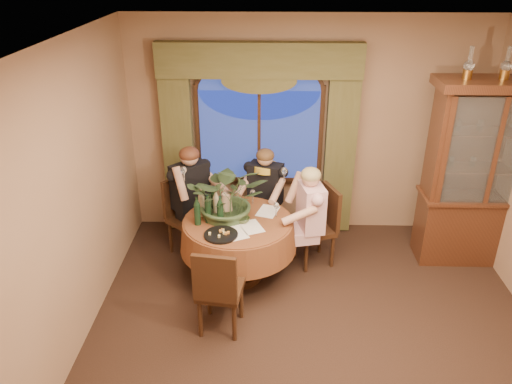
{
  "coord_description": "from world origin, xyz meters",
  "views": [
    {
      "loc": [
        -0.46,
        -3.56,
        3.45
      ],
      "look_at": [
        -0.6,
        1.25,
        1.1
      ],
      "focal_mm": 35.0,
      "sensor_mm": 36.0,
      "label": 1
    }
  ],
  "objects_px": {
    "centerpiece_plant": "(228,169)",
    "wine_bottle_5": "(216,204)",
    "stoneware_vase": "(227,204)",
    "wine_bottle_4": "(197,211)",
    "wine_bottle_0": "(208,209)",
    "person_scarf": "(265,196)",
    "china_cabinet": "(482,175)",
    "chair_back": "(189,218)",
    "olive_bowl": "(243,220)",
    "wine_bottle_1": "(202,202)",
    "dining_table": "(238,249)",
    "person_pink": "(310,220)",
    "chair_right": "(314,227)",
    "chair_back_right": "(260,205)",
    "person_back": "(191,200)",
    "wine_bottle_2": "(214,200)",
    "chair_front_left": "(220,288)",
    "oil_lamp_center": "(507,63)",
    "wine_bottle_3": "(220,211)",
    "oil_lamp_left": "(469,63)"
  },
  "relations": [
    {
      "from": "centerpiece_plant",
      "to": "wine_bottle_5",
      "type": "bearing_deg",
      "value": -162.46
    },
    {
      "from": "stoneware_vase",
      "to": "wine_bottle_4",
      "type": "bearing_deg",
      "value": -142.3
    },
    {
      "from": "wine_bottle_0",
      "to": "wine_bottle_5",
      "type": "xyz_separation_m",
      "value": [
        0.08,
        0.12,
        0.0
      ]
    },
    {
      "from": "person_scarf",
      "to": "wine_bottle_4",
      "type": "bearing_deg",
      "value": 71.42
    },
    {
      "from": "person_scarf",
      "to": "centerpiece_plant",
      "type": "height_order",
      "value": "centerpiece_plant"
    },
    {
      "from": "china_cabinet",
      "to": "chair_back",
      "type": "xyz_separation_m",
      "value": [
        -3.43,
        0.02,
        -0.63
      ]
    },
    {
      "from": "olive_bowl",
      "to": "wine_bottle_0",
      "type": "bearing_deg",
      "value": -177.56
    },
    {
      "from": "wine_bottle_0",
      "to": "wine_bottle_1",
      "type": "height_order",
      "value": "same"
    },
    {
      "from": "wine_bottle_1",
      "to": "wine_bottle_5",
      "type": "height_order",
      "value": "same"
    },
    {
      "from": "dining_table",
      "to": "centerpiece_plant",
      "type": "xyz_separation_m",
      "value": [
        -0.1,
        0.11,
        0.95
      ]
    },
    {
      "from": "china_cabinet",
      "to": "wine_bottle_4",
      "type": "distance_m",
      "value": 3.29
    },
    {
      "from": "person_pink",
      "to": "wine_bottle_5",
      "type": "xyz_separation_m",
      "value": [
        -1.06,
        -0.12,
        0.26
      ]
    },
    {
      "from": "chair_right",
      "to": "wine_bottle_0",
      "type": "distance_m",
      "value": 1.34
    },
    {
      "from": "chair_back_right",
      "to": "wine_bottle_0",
      "type": "xyz_separation_m",
      "value": [
        -0.55,
        -0.93,
        0.44
      ]
    },
    {
      "from": "person_scarf",
      "to": "person_back",
      "type": "bearing_deg",
      "value": 32.71
    },
    {
      "from": "chair_right",
      "to": "wine_bottle_2",
      "type": "height_order",
      "value": "wine_bottle_2"
    },
    {
      "from": "person_scarf",
      "to": "person_pink",
      "type": "bearing_deg",
      "value": 150.55
    },
    {
      "from": "chair_front_left",
      "to": "olive_bowl",
      "type": "height_order",
      "value": "chair_front_left"
    },
    {
      "from": "chair_back",
      "to": "wine_bottle_5",
      "type": "xyz_separation_m",
      "value": [
        0.4,
        -0.46,
        0.44
      ]
    },
    {
      "from": "chair_back",
      "to": "chair_front_left",
      "type": "xyz_separation_m",
      "value": [
        0.52,
        -1.39,
        0.0
      ]
    },
    {
      "from": "stoneware_vase",
      "to": "chair_front_left",
      "type": "bearing_deg",
      "value": -89.3
    },
    {
      "from": "chair_back",
      "to": "centerpiece_plant",
      "type": "bearing_deg",
      "value": 91.57
    },
    {
      "from": "oil_lamp_center",
      "to": "person_scarf",
      "type": "distance_m",
      "value": 3.06
    },
    {
      "from": "chair_right",
      "to": "stoneware_vase",
      "type": "height_order",
      "value": "stoneware_vase"
    },
    {
      "from": "dining_table",
      "to": "wine_bottle_2",
      "type": "distance_m",
      "value": 0.63
    },
    {
      "from": "china_cabinet",
      "to": "oil_lamp_center",
      "type": "height_order",
      "value": "oil_lamp_center"
    },
    {
      "from": "wine_bottle_2",
      "to": "dining_table",
      "type": "bearing_deg",
      "value": -31.88
    },
    {
      "from": "chair_back",
      "to": "centerpiece_plant",
      "type": "relative_size",
      "value": 1.0
    },
    {
      "from": "wine_bottle_2",
      "to": "wine_bottle_3",
      "type": "xyz_separation_m",
      "value": [
        0.09,
        -0.26,
        0.0
      ]
    },
    {
      "from": "person_scarf",
      "to": "wine_bottle_5",
      "type": "relative_size",
      "value": 3.94
    },
    {
      "from": "chair_right",
      "to": "chair_back",
      "type": "distance_m",
      "value": 1.54
    },
    {
      "from": "chair_right",
      "to": "chair_front_left",
      "type": "bearing_deg",
      "value": 119.37
    },
    {
      "from": "dining_table",
      "to": "wine_bottle_5",
      "type": "bearing_deg",
      "value": 165.38
    },
    {
      "from": "person_pink",
      "to": "wine_bottle_3",
      "type": "height_order",
      "value": "person_pink"
    },
    {
      "from": "oil_lamp_center",
      "to": "chair_front_left",
      "type": "height_order",
      "value": "oil_lamp_center"
    },
    {
      "from": "stoneware_vase",
      "to": "chair_right",
      "type": "bearing_deg",
      "value": 11.54
    },
    {
      "from": "china_cabinet",
      "to": "person_back",
      "type": "distance_m",
      "value": 3.43
    },
    {
      "from": "chair_front_left",
      "to": "oil_lamp_center",
      "type": "bearing_deg",
      "value": 33.14
    },
    {
      "from": "stoneware_vase",
      "to": "wine_bottle_2",
      "type": "relative_size",
      "value": 0.79
    },
    {
      "from": "person_pink",
      "to": "person_scarf",
      "type": "distance_m",
      "value": 0.81
    },
    {
      "from": "stoneware_vase",
      "to": "wine_bottle_3",
      "type": "height_order",
      "value": "wine_bottle_3"
    },
    {
      "from": "oil_lamp_center",
      "to": "stoneware_vase",
      "type": "height_order",
      "value": "oil_lamp_center"
    },
    {
      "from": "person_back",
      "to": "wine_bottle_5",
      "type": "height_order",
      "value": "person_back"
    },
    {
      "from": "oil_lamp_left",
      "to": "centerpiece_plant",
      "type": "distance_m",
      "value": 2.75
    },
    {
      "from": "oil_lamp_center",
      "to": "wine_bottle_2",
      "type": "height_order",
      "value": "oil_lamp_center"
    },
    {
      "from": "china_cabinet",
      "to": "chair_back_right",
      "type": "height_order",
      "value": "china_cabinet"
    },
    {
      "from": "oil_lamp_center",
      "to": "chair_back",
      "type": "height_order",
      "value": "oil_lamp_center"
    },
    {
      "from": "oil_lamp_left",
      "to": "wine_bottle_5",
      "type": "xyz_separation_m",
      "value": [
        -2.65,
        -0.44,
        -1.47
      ]
    },
    {
      "from": "wine_bottle_1",
      "to": "oil_lamp_center",
      "type": "bearing_deg",
      "value": 7.18
    },
    {
      "from": "oil_lamp_left",
      "to": "chair_back",
      "type": "bearing_deg",
      "value": 179.64
    }
  ]
}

